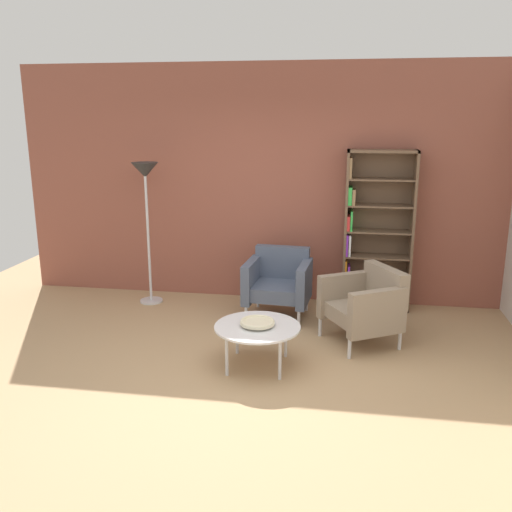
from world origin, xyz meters
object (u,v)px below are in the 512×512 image
Objects in this scene: armchair_by_bookshelf at (279,281)px; armchair_corner_red at (366,304)px; bookshelf_tall at (374,232)px; coffee_table_low at (257,329)px; decorative_bowl at (257,322)px; floor_lamp_torchiere at (146,187)px.

armchair_corner_red is at bearing -28.45° from armchair_by_bookshelf.
coffee_table_low is at bearing -120.85° from bookshelf_tall.
coffee_table_low is 0.06m from decorative_bowl.
armchair_by_bookshelf is at bearing -155.52° from bookshelf_tall.
coffee_table_low is 0.46× the size of floor_lamp_torchiere.
bookshelf_tall is 1.29m from armchair_by_bookshelf.
bookshelf_tall is at bearing 59.15° from decorative_bowl.
floor_lamp_torchiere is (-1.61, 1.58, 1.01)m from decorative_bowl.
armchair_by_bookshelf is at bearing -7.51° from floor_lamp_torchiere.
decorative_bowl is 0.18× the size of floor_lamp_torchiere.
bookshelf_tall is at bearing 59.15° from coffee_table_low.
armchair_by_bookshelf is (0.03, 1.37, -0.02)m from decorative_bowl.
coffee_table_low is at bearing -86.85° from armchair_by_bookshelf.
decorative_bowl is at bearing -86.85° from armchair_by_bookshelf.
floor_lamp_torchiere is at bearing 135.49° from decorative_bowl.
floor_lamp_torchiere is at bearing 176.95° from armchair_by_bookshelf.
bookshelf_tall reaches higher than armchair_by_bookshelf.
armchair_by_bookshelf reaches higher than decorative_bowl.
coffee_table_low is at bearing -84.55° from armchair_corner_red.
decorative_bowl is 2.47m from floor_lamp_torchiere.
bookshelf_tall reaches higher than armchair_corner_red.
decorative_bowl is 0.41× the size of armchair_by_bookshelf.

